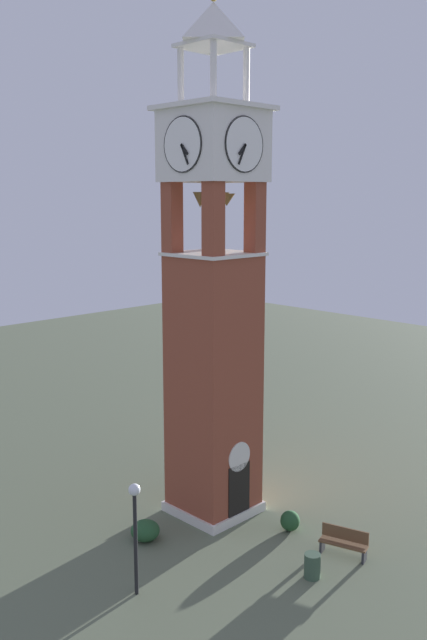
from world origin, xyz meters
The scene contains 7 objects.
ground centered at (0.00, 0.00, 0.00)m, with size 80.00×80.00×0.00m, color #5B664C.
clock_tower centered at (0.00, 0.00, 7.70)m, with size 3.23×3.23×18.47m.
park_bench centered at (0.79, -5.39, 0.48)m, with size 0.89×1.66×0.95m.
lamp_post centered at (-5.49, -2.23, 2.49)m, with size 0.36×0.36×3.54m.
trash_bin centered at (-1.02, -5.44, 0.40)m, with size 0.52×0.52×0.80m, color #38513D.
shrub_near_entry centered at (-3.28, 0.09, 0.35)m, with size 1.02×1.02×0.71m, color #234C28.
shrub_left_of_tower centered at (0.86, -3.04, 0.37)m, with size 0.70×0.70×0.73m, color #234C28.
Camera 1 is at (-16.75, -16.87, 11.83)m, focal length 37.42 mm.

